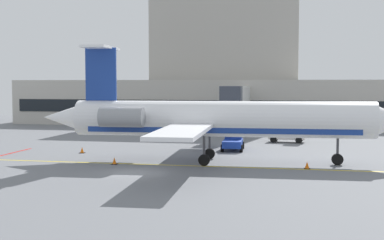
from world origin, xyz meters
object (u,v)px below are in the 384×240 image
(pushback_tractor, at_px, (291,133))
(fuel_tank, at_px, (164,119))
(baggage_tug, at_px, (233,140))
(regional_jet, at_px, (215,119))

(pushback_tractor, height_order, fuel_tank, fuel_tank)
(baggage_tug, xyz_separation_m, pushback_tractor, (5.36, 7.64, 0.12))
(baggage_tug, relative_size, fuel_tank, 0.55)
(baggage_tug, height_order, pushback_tractor, pushback_tractor)
(baggage_tug, bearing_deg, fuel_tank, 121.44)
(baggage_tug, distance_m, fuel_tank, 22.78)
(baggage_tug, bearing_deg, regional_jet, -93.37)
(regional_jet, distance_m, baggage_tug, 8.78)
(regional_jet, height_order, baggage_tug, regional_jet)
(fuel_tank, bearing_deg, pushback_tractor, -34.38)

